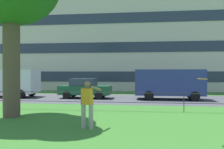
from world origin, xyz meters
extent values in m
cube|color=#4C4C51|center=(0.00, 16.46, 0.00)|extent=(80.00, 6.92, 0.01)
cylinder|color=#232328|center=(-7.34, 10.72, 0.50)|extent=(0.04, 0.04, 1.00)
cylinder|color=#232328|center=(-2.45, 10.72, 0.50)|extent=(0.04, 0.04, 1.00)
cylinder|color=#232328|center=(2.45, 10.72, 0.50)|extent=(0.04, 0.04, 1.00)
cylinder|color=#232328|center=(0.00, 10.72, 0.45)|extent=(34.24, 0.03, 0.03)
cylinder|color=#232328|center=(0.00, 10.72, 0.95)|extent=(34.24, 0.03, 0.03)
cylinder|color=brown|center=(-5.58, 8.38, 2.43)|extent=(0.75, 0.75, 4.86)
cylinder|color=gray|center=(-1.78, 6.60, 0.44)|extent=(0.16, 0.16, 0.88)
cylinder|color=gray|center=(-1.47, 6.49, 0.44)|extent=(0.16, 0.16, 0.88)
cube|color=orange|center=(-1.62, 6.54, 1.17)|extent=(0.44, 0.39, 0.60)
sphere|color=brown|center=(-1.62, 6.54, 1.60)|extent=(0.22, 0.22, 0.22)
cylinder|color=brown|center=(-1.34, 6.76, 1.43)|extent=(0.29, 0.62, 0.23)
cylinder|color=brown|center=(-1.84, 6.62, 1.14)|extent=(0.09, 0.09, 0.62)
cylinder|color=orange|center=(2.09, 5.31, 1.84)|extent=(0.35, 0.35, 0.04)
cube|color=silver|center=(-10.76, 16.71, 1.29)|extent=(5.02, 2.01, 1.90)
cube|color=#283342|center=(-8.76, 16.73, 1.62)|extent=(0.14, 1.67, 0.76)
cylinder|color=black|center=(-9.07, 17.66, 0.34)|extent=(0.68, 0.25, 0.68)
cylinder|color=black|center=(-9.05, 15.80, 0.34)|extent=(0.68, 0.25, 0.68)
cube|color=#194C2D|center=(-4.13, 16.62, 0.64)|extent=(4.05, 1.83, 0.68)
cube|color=#2D3847|center=(-4.28, 16.63, 1.26)|extent=(1.95, 1.58, 0.56)
cylinder|color=black|center=(-2.86, 17.39, 0.30)|extent=(0.61, 0.22, 0.60)
cylinder|color=black|center=(-2.91, 15.78, 0.30)|extent=(0.61, 0.22, 0.60)
cylinder|color=black|center=(-5.34, 17.47, 0.30)|extent=(0.61, 0.22, 0.60)
cylinder|color=black|center=(-5.39, 15.85, 0.30)|extent=(0.61, 0.22, 0.60)
cube|color=navy|center=(2.31, 16.59, 1.29)|extent=(5.03, 2.05, 1.90)
cube|color=#283342|center=(4.31, 16.55, 1.62)|extent=(0.15, 1.67, 0.76)
cylinder|color=black|center=(4.03, 17.49, 0.34)|extent=(0.68, 0.25, 0.68)
cylinder|color=black|center=(4.00, 15.63, 0.34)|extent=(0.68, 0.25, 0.68)
cylinder|color=black|center=(0.83, 17.54, 0.34)|extent=(0.68, 0.25, 0.68)
cylinder|color=black|center=(0.80, 15.68, 0.34)|extent=(0.68, 0.25, 0.68)
cube|color=beige|center=(-0.58, 29.37, 7.86)|extent=(36.41, 10.83, 15.72)
cube|color=#283342|center=(-0.58, 23.93, 1.57)|extent=(30.58, 0.06, 1.10)
cube|color=#283342|center=(-0.58, 23.93, 4.72)|extent=(30.58, 0.06, 1.10)
cube|color=#283342|center=(-0.58, 23.93, 7.86)|extent=(30.58, 0.06, 1.10)
camera|label=1|loc=(0.38, -2.03, 2.03)|focal=38.99mm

